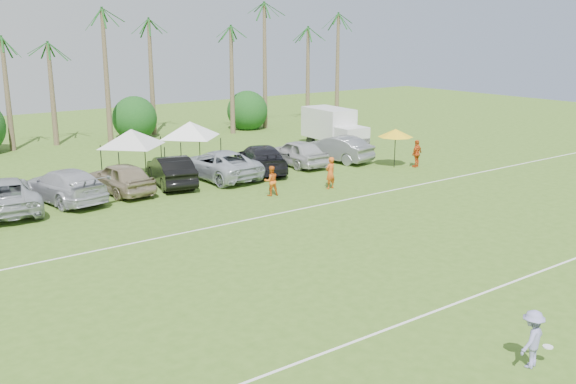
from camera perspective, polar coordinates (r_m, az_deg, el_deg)
ground at (r=20.06m, az=17.01°, el=-12.18°), size 120.00×120.00×0.00m
field_lines at (r=25.15m, az=2.28°, el=-5.99°), size 80.00×12.10×0.01m
palm_tree_5 at (r=50.59m, az=-19.90°, el=13.09°), size 2.40×2.40×9.90m
palm_tree_6 at (r=51.90m, az=-15.63°, el=14.37°), size 2.40×2.40×10.90m
palm_tree_7 at (r=53.49m, az=-11.55°, el=15.50°), size 2.40×2.40×11.90m
palm_tree_8 at (r=55.80m, az=-6.65°, el=12.97°), size 2.40×2.40×8.90m
palm_tree_9 at (r=58.44m, az=-2.29°, el=13.97°), size 2.40×2.40×9.90m
palm_tree_10 at (r=61.38m, az=1.70°, el=14.79°), size 2.40×2.40×10.90m
palm_tree_11 at (r=63.93m, az=4.64°, el=15.50°), size 2.40×2.40×11.90m
bush_tree_2 at (r=54.02m, az=-13.50°, el=6.58°), size 4.00×4.00×4.00m
bush_tree_3 at (r=58.60m, az=-4.41°, el=7.51°), size 4.00×4.00×4.00m
sideline_player_a at (r=35.88m, az=3.79°, el=1.70°), size 0.70×0.51×1.81m
sideline_player_b at (r=34.36m, az=-1.51°, el=1.00°), size 0.92×0.79×1.62m
sideline_player_c at (r=42.30m, az=11.38°, el=3.37°), size 1.12×0.66×1.78m
box_truck at (r=47.96m, az=4.13°, el=5.73°), size 2.56×5.88×2.96m
canopy_tent_left at (r=38.82m, az=-13.79°, el=5.45°), size 4.33×4.33×3.51m
canopy_tent_right at (r=41.32m, az=-8.73°, el=6.21°), size 4.34×4.34×3.51m
market_umbrella at (r=41.75m, az=9.54°, el=5.20°), size 2.24×2.24×2.50m
frisbee_player at (r=18.49m, az=20.87°, el=-12.12°), size 1.13×0.78×1.60m
parked_car_2 at (r=34.20m, az=-24.00°, el=-0.24°), size 3.40×6.40×1.71m
parked_car_3 at (r=35.11m, az=-19.27°, el=0.56°), size 3.39×6.23×1.71m
parked_car_4 at (r=36.03m, az=-14.66°, el=1.24°), size 2.44×5.19×1.71m
parked_car_5 at (r=37.23m, az=-10.35°, el=1.89°), size 2.89×5.47×1.71m
parked_car_6 at (r=38.52m, az=-6.23°, el=2.46°), size 3.23×6.34×1.71m
parked_car_7 at (r=40.08m, az=-2.47°, el=3.00°), size 4.23×6.37×1.71m
parked_car_8 at (r=41.96m, az=0.83°, el=3.52°), size 2.27×5.13×1.71m
parked_car_9 at (r=43.55m, az=4.31°, el=3.88°), size 2.79×5.46×1.71m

